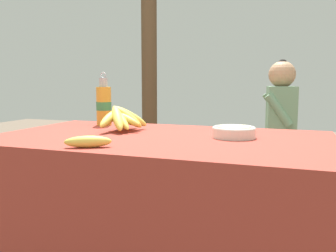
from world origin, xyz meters
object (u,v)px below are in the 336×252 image
Objects in this scene: wooden_bench at (252,159)px; support_post_near at (149,35)px; banana_bunch_ripe at (122,117)px; serving_bowl at (234,131)px; loose_banana_front at (88,142)px; banana_bunch_green at (206,140)px; water_bottle at (104,105)px; seated_vendor at (274,123)px.

support_post_near reaches higher than wooden_bench.
banana_bunch_ripe is at bearing -110.48° from wooden_bench.
banana_bunch_ripe reaches higher than serving_bowl.
banana_bunch_ripe is at bearing 176.90° from serving_bowl.
loose_banana_front is 1.76m from banana_bunch_green.
banana_bunch_ripe is at bearing -41.72° from water_bottle.
wooden_bench is at bearing -19.48° from support_post_near.
support_post_near is at bearing 160.52° from wooden_bench.
support_post_near reaches higher than seated_vendor.
support_post_near reaches higher than serving_bowl.
seated_vendor is at bearing -4.15° from banana_bunch_green.
banana_bunch_ripe is 0.21× the size of wooden_bench.
water_bottle is 1.70× the size of loose_banana_front.
banana_bunch_green is at bearing 85.07° from banana_bunch_ripe.
support_post_near is at bearing 122.89° from serving_bowl.
banana_bunch_ripe is 1.19× the size of banana_bunch_green.
seated_vendor reaches higher than water_bottle.
support_post_near is at bearing -26.24° from seated_vendor.
serving_bowl is at bearing -3.10° from banana_bunch_ripe.
loose_banana_front is 1.79m from seated_vendor.
water_bottle is 1.39m from seated_vendor.
loose_banana_front is (-0.46, -0.41, -0.01)m from serving_bowl.
support_post_near reaches higher than banana_bunch_ripe.
banana_bunch_green is (-0.37, 0.00, 0.13)m from wooden_bench.
banana_bunch_green is (0.02, 1.74, -0.26)m from loose_banana_front.
banana_bunch_ripe is at bearing 55.23° from seated_vendor.
serving_bowl reaches higher than loose_banana_front.
banana_bunch_ripe is 1.82× the size of loose_banana_front.
seated_vendor is at bearing 85.57° from serving_bowl.
loose_banana_front is (0.09, -0.44, -0.04)m from banana_bunch_ripe.
water_bottle is at bearing -76.82° from support_post_near.
seated_vendor is at bearing -13.08° from wooden_bench.
loose_banana_front reaches higher than wooden_bench.
serving_bowl is at bearing 77.97° from seated_vendor.
serving_bowl is at bearing -57.11° from support_post_near.
banana_bunch_ripe is 1.07× the size of water_bottle.
serving_bowl is 1.09× the size of loose_banana_front.
water_bottle reaches higher than banana_bunch_green.
seated_vendor is (0.16, -0.04, 0.30)m from wooden_bench.
loose_banana_front is at bearing -78.69° from banana_bunch_ripe.
serving_bowl is 0.71× the size of banana_bunch_green.
banana_bunch_ripe is 1.67× the size of serving_bowl.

